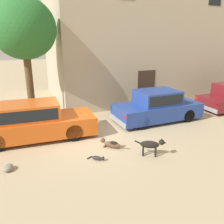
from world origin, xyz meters
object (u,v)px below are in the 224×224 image
object	(u,v)px
stray_dog_tan	(111,144)
acacia_tree_left	(24,29)
stray_cat	(98,158)
parked_sedan_nearest	(33,121)
parked_sedan_second	(157,106)
stray_dog_spotted	(152,145)

from	to	relation	value
stray_dog_tan	acacia_tree_left	bearing A→B (deg)	-16.74
stray_dog_tan	acacia_tree_left	distance (m)	6.44
stray_cat	stray_dog_tan	bearing A→B (deg)	84.27
parked_sedan_nearest	acacia_tree_left	xyz separation A→B (m)	(0.13, 2.50, 3.45)
acacia_tree_left	stray_dog_tan	bearing A→B (deg)	-61.84
parked_sedan_second	stray_cat	world-z (taller)	parked_sedan_second
parked_sedan_second	stray_cat	distance (m)	4.72
parked_sedan_nearest	stray_dog_tan	size ratio (longest dim) A/B	6.24
stray_dog_tan	acacia_tree_left	size ratio (longest dim) A/B	0.14
stray_dog_spotted	acacia_tree_left	size ratio (longest dim) A/B	0.17
parked_sedan_second	stray_cat	xyz separation A→B (m)	(-3.89, -2.60, -0.65)
stray_dog_spotted	stray_dog_tan	world-z (taller)	stray_dog_spotted
parked_sedan_second	stray_dog_spotted	xyz separation A→B (m)	(-2.11, -3.00, -0.32)
parked_sedan_nearest	stray_cat	world-z (taller)	parked_sedan_nearest
parked_sedan_second	stray_dog_spotted	world-z (taller)	parked_sedan_second
acacia_tree_left	stray_cat	bearing A→B (deg)	-72.20
stray_dog_spotted	stray_dog_tan	distance (m)	1.51
stray_cat	acacia_tree_left	world-z (taller)	acacia_tree_left
parked_sedan_nearest	acacia_tree_left	size ratio (longest dim) A/B	0.86
stray_dog_tan	stray_cat	xyz separation A→B (m)	(-0.74, -0.66, -0.08)
parked_sedan_second	acacia_tree_left	xyz separation A→B (m)	(-5.52, 2.51, 3.45)
parked_sedan_second	acacia_tree_left	world-z (taller)	acacia_tree_left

